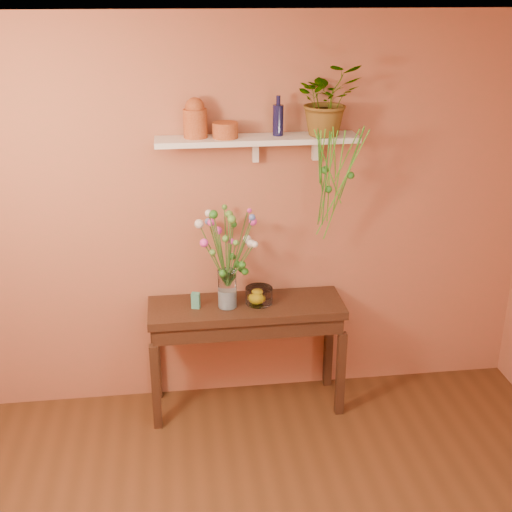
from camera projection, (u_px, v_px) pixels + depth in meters
name	position (u px, v px, depth m)	size (l,w,h in m)	color
room	(305.00, 374.00, 2.77)	(4.04, 4.04, 2.70)	#502E17
sideboard	(246.00, 319.00, 4.64)	(1.33, 0.43, 0.81)	#3C2319
wall_shelf	(259.00, 140.00, 4.29)	(1.30, 0.24, 0.19)	white
terracotta_jug	(195.00, 119.00, 4.21)	(0.17, 0.17, 0.25)	#A65732
terracotta_pot	(225.00, 130.00, 4.22)	(0.16, 0.16, 0.10)	#A65732
blue_bottle	(278.00, 119.00, 4.27)	(0.09, 0.09, 0.25)	#111036
spider_plant	(327.00, 99.00, 4.24)	(0.41, 0.35, 0.45)	#286E20
plant_fronds	(332.00, 174.00, 4.27)	(0.34, 0.29, 0.77)	#286E20
glass_vase	(227.00, 291.00, 4.52)	(0.13, 0.13, 0.26)	white
bouquet	(228.00, 239.00, 4.39)	(0.41, 0.48, 0.57)	#386B28
glass_bowl	(259.00, 296.00, 4.59)	(0.19, 0.19, 0.11)	white
lemon	(257.00, 297.00, 4.59)	(0.08, 0.08, 0.08)	#FFFB19
carton	(196.00, 301.00, 4.52)	(0.05, 0.04, 0.11)	teal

